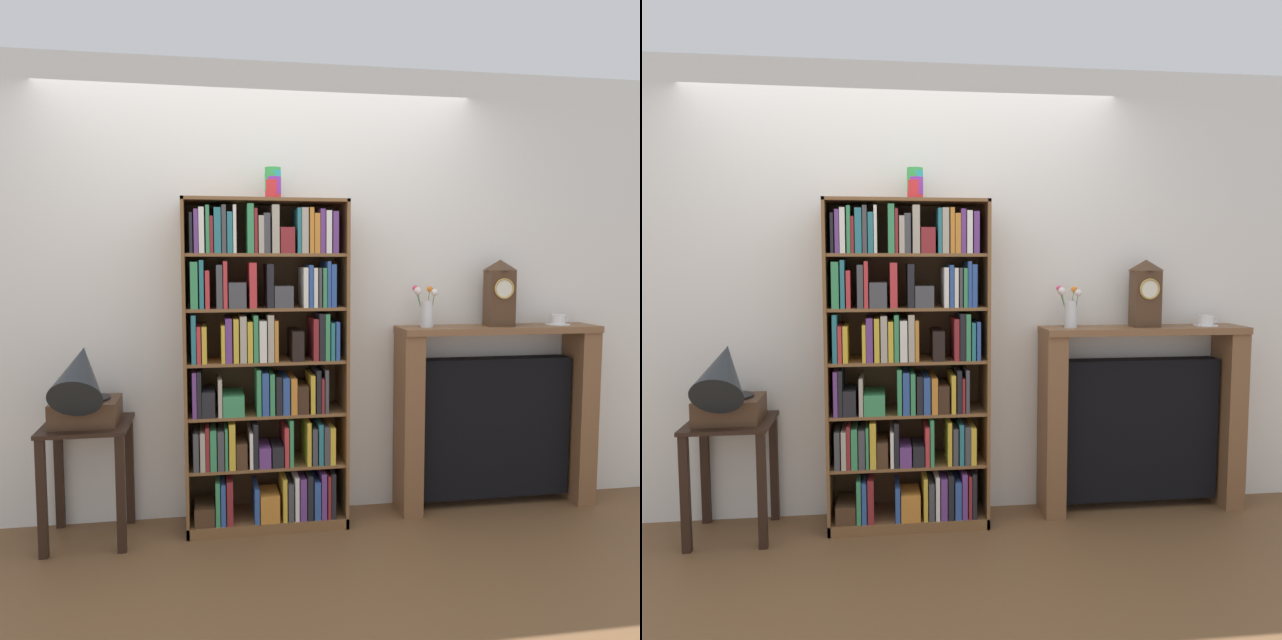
% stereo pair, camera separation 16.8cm
% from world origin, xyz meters
% --- Properties ---
extents(ground_plane, '(8.28, 6.40, 0.02)m').
position_xyz_m(ground_plane, '(0.00, 0.00, -0.01)').
color(ground_plane, brown).
extents(wall_back, '(5.28, 0.08, 2.65)m').
position_xyz_m(wall_back, '(0.22, 0.30, 1.33)').
color(wall_back, silver).
rests_on(wall_back, ground).
extents(bookshelf, '(0.91, 0.35, 1.85)m').
position_xyz_m(bookshelf, '(-0.00, 0.07, 0.91)').
color(bookshelf, brown).
rests_on(bookshelf, ground).
extents(cup_stack, '(0.09, 0.09, 0.18)m').
position_xyz_m(cup_stack, '(0.05, 0.12, 1.95)').
color(cup_stack, pink).
rests_on(cup_stack, bookshelf).
extents(side_table_left, '(0.45, 0.45, 0.65)m').
position_xyz_m(side_table_left, '(-0.97, 0.03, 0.47)').
color(side_table_left, black).
rests_on(side_table_left, ground).
extents(gramophone, '(0.34, 0.51, 0.52)m').
position_xyz_m(gramophone, '(-0.97, -0.06, 0.86)').
color(gramophone, '#472D1C').
rests_on(gramophone, side_table_left).
extents(fireplace_mantel, '(1.24, 0.27, 1.12)m').
position_xyz_m(fireplace_mantel, '(1.42, 0.14, 0.55)').
color(fireplace_mantel, brown).
rests_on(fireplace_mantel, ground).
extents(mantel_clock, '(0.16, 0.13, 0.40)m').
position_xyz_m(mantel_clock, '(1.42, 0.12, 1.33)').
color(mantel_clock, '#472D1C').
rests_on(mantel_clock, fireplace_mantel).
extents(flower_vase, '(0.13, 0.13, 0.25)m').
position_xyz_m(flower_vase, '(0.96, 0.12, 1.23)').
color(flower_vase, silver).
rests_on(flower_vase, fireplace_mantel).
extents(teacup_with_saucer, '(0.15, 0.15, 0.06)m').
position_xyz_m(teacup_with_saucer, '(1.81, 0.12, 1.15)').
color(teacup_with_saucer, white).
rests_on(teacup_with_saucer, fireplace_mantel).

